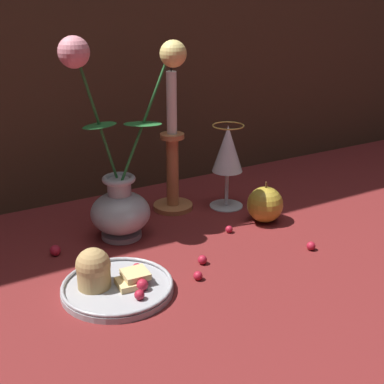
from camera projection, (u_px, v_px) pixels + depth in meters
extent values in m
plane|color=maroon|center=(172.00, 248.00, 0.98)|extent=(2.40, 2.40, 0.00)
cylinder|color=#A3A3A8|center=(122.00, 234.00, 1.02)|extent=(0.08, 0.08, 0.01)
ellipsoid|color=#A3A3A8|center=(121.00, 213.00, 1.01)|extent=(0.11, 0.11, 0.08)
cylinder|color=#A3A3A8|center=(119.00, 189.00, 0.99)|extent=(0.04, 0.04, 0.04)
torus|color=#A3A3A8|center=(119.00, 179.00, 0.98)|extent=(0.06, 0.06, 0.01)
cylinder|color=#23662D|center=(98.00, 119.00, 0.93)|extent=(0.07, 0.01, 0.23)
ellipsoid|color=#23662D|center=(100.00, 126.00, 0.93)|extent=(0.08, 0.06, 0.00)
sphere|color=pink|center=(74.00, 52.00, 0.88)|extent=(0.05, 0.05, 0.05)
cylinder|color=#23662D|center=(145.00, 118.00, 0.96)|extent=(0.11, 0.02, 0.22)
ellipsoid|color=#23662D|center=(143.00, 124.00, 0.96)|extent=(0.08, 0.07, 0.00)
sphere|color=#EFD67A|center=(173.00, 54.00, 0.94)|extent=(0.05, 0.05, 0.05)
cylinder|color=#A3A3A8|center=(118.00, 289.00, 0.84)|extent=(0.18, 0.18, 0.01)
torus|color=#A3A3A8|center=(117.00, 285.00, 0.84)|extent=(0.18, 0.18, 0.01)
cylinder|color=tan|center=(94.00, 276.00, 0.83)|extent=(0.05, 0.05, 0.04)
sphere|color=tan|center=(93.00, 265.00, 0.82)|extent=(0.05, 0.05, 0.05)
cube|color=#DBBC7A|center=(130.00, 283.00, 0.84)|extent=(0.04, 0.04, 0.01)
cube|color=#DBBC7A|center=(135.00, 274.00, 0.84)|extent=(0.04, 0.04, 0.01)
sphere|color=#AD192D|center=(139.00, 295.00, 0.80)|extent=(0.02, 0.02, 0.02)
sphere|color=#AD192D|center=(142.00, 285.00, 0.82)|extent=(0.02, 0.02, 0.02)
sphere|color=#AD192D|center=(145.00, 275.00, 0.85)|extent=(0.02, 0.02, 0.02)
sphere|color=#AD192D|center=(137.00, 268.00, 0.87)|extent=(0.02, 0.02, 0.02)
cylinder|color=silver|center=(226.00, 205.00, 1.16)|extent=(0.07, 0.07, 0.00)
cylinder|color=silver|center=(227.00, 188.00, 1.15)|extent=(0.01, 0.01, 0.08)
cone|color=silver|center=(228.00, 149.00, 1.12)|extent=(0.07, 0.07, 0.10)
cone|color=#E5CC66|center=(228.00, 155.00, 1.12)|extent=(0.06, 0.06, 0.07)
torus|color=gold|center=(228.00, 126.00, 1.10)|extent=(0.07, 0.07, 0.00)
cylinder|color=#B77042|center=(173.00, 206.00, 1.15)|extent=(0.08, 0.08, 0.01)
cylinder|color=#B77042|center=(173.00, 172.00, 1.12)|extent=(0.03, 0.03, 0.15)
cylinder|color=#B77042|center=(172.00, 136.00, 1.09)|extent=(0.05, 0.05, 0.01)
cylinder|color=white|center=(172.00, 103.00, 1.07)|extent=(0.02, 0.02, 0.13)
cylinder|color=black|center=(171.00, 69.00, 1.04)|extent=(0.00, 0.00, 0.01)
sphere|color=#B2932D|center=(265.00, 205.00, 1.08)|extent=(0.07, 0.07, 0.07)
cylinder|color=#4C3319|center=(266.00, 185.00, 1.06)|extent=(0.00, 0.00, 0.01)
sphere|color=#AD192D|center=(311.00, 246.00, 0.97)|extent=(0.02, 0.02, 0.02)
sphere|color=#AD192D|center=(228.00, 228.00, 1.04)|extent=(0.01, 0.01, 0.01)
sphere|color=#AD192D|center=(55.00, 250.00, 0.95)|extent=(0.02, 0.02, 0.02)
sphere|color=#AD192D|center=(198.00, 276.00, 0.87)|extent=(0.02, 0.02, 0.02)
sphere|color=#AD192D|center=(202.00, 260.00, 0.92)|extent=(0.02, 0.02, 0.02)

